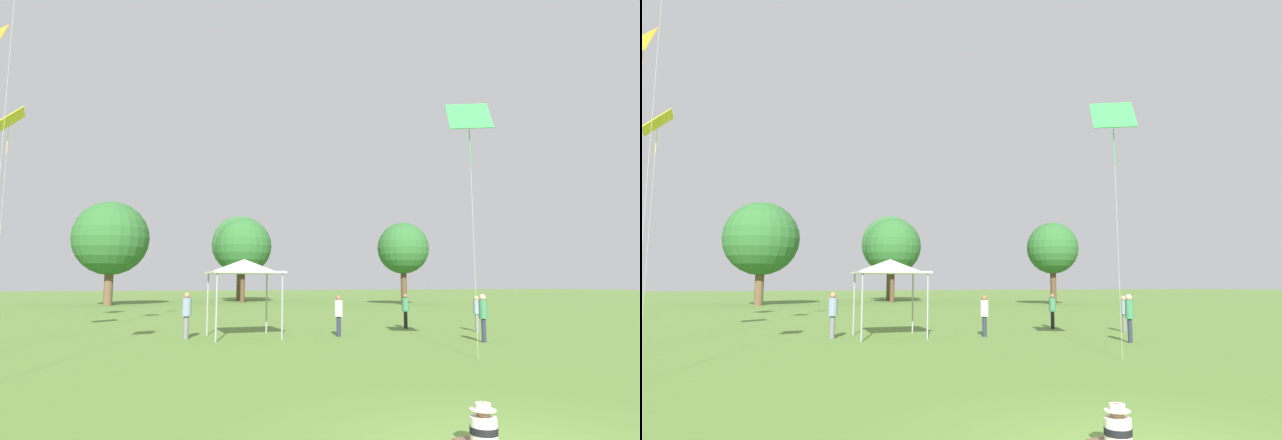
{
  "view_description": "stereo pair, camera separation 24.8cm",
  "coord_description": "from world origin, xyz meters",
  "views": [
    {
      "loc": [
        -4.48,
        -5.49,
        2.2
      ],
      "look_at": [
        -0.02,
        6.65,
        3.84
      ],
      "focal_mm": 28.0,
      "sensor_mm": 36.0,
      "label": 1
    },
    {
      "loc": [
        -4.25,
        -5.57,
        2.2
      ],
      "look_at": [
        -0.02,
        6.65,
        3.84
      ],
      "focal_mm": 28.0,
      "sensor_mm": 36.0,
      "label": 2
    }
  ],
  "objects": [
    {
      "name": "kite_4",
      "position": [
        4.96,
        6.86,
        7.22
      ],
      "size": [
        1.5,
        1.27,
        7.84
      ],
      "rotation": [
        0.0,
        0.0,
        5.04
      ],
      "color": "green",
      "rests_on": "ground"
    },
    {
      "name": "person_standing_3",
      "position": [
        10.3,
        13.84,
        0.99
      ],
      "size": [
        0.37,
        0.37,
        1.63
      ],
      "rotation": [
        0.0,
        0.0,
        5.07
      ],
      "color": "slate",
      "rests_on": "ground"
    },
    {
      "name": "canopy_tent",
      "position": [
        -0.26,
        15.14,
        2.88
      ],
      "size": [
        2.88,
        2.88,
        3.2
      ],
      "rotation": [
        0.0,
        0.0,
        -0.0
      ],
      "color": "white",
      "rests_on": "ground"
    },
    {
      "name": "distant_tree_1",
      "position": [
        8.11,
        58.83,
        7.18
      ],
      "size": [
        7.37,
        7.37,
        10.91
      ],
      "color": "brown",
      "rests_on": "ground"
    },
    {
      "name": "distant_tree_0",
      "position": [
        7.11,
        51.94,
        6.46
      ],
      "size": [
        6.54,
        6.54,
        9.75
      ],
      "color": "brown",
      "rests_on": "ground"
    },
    {
      "name": "person_standing_2",
      "position": [
        -2.52,
        15.32,
        1.1
      ],
      "size": [
        0.47,
        0.47,
        1.84
      ],
      "rotation": [
        0.0,
        0.0,
        5.02
      ],
      "color": "slate",
      "rests_on": "ground"
    },
    {
      "name": "person_standing_6",
      "position": [
        8.02,
        16.35,
        1.01
      ],
      "size": [
        0.44,
        0.44,
        1.69
      ],
      "rotation": [
        0.0,
        0.0,
        5.18
      ],
      "color": "black",
      "rests_on": "ground"
    },
    {
      "name": "seated_toddler",
      "position": [
        -0.07,
        0.26,
        0.25
      ],
      "size": [
        0.52,
        0.61,
        0.62
      ],
      "rotation": [
        0.0,
        0.0,
        0.15
      ],
      "color": "brown",
      "rests_on": "ground"
    },
    {
      "name": "distant_tree_3",
      "position": [
        -7.02,
        48.93,
        6.69
      ],
      "size": [
        7.44,
        7.44,
        10.45
      ],
      "color": "brown",
      "rests_on": "ground"
    },
    {
      "name": "person_standing_1",
      "position": [
        7.91,
        10.33,
        1.09
      ],
      "size": [
        0.35,
        0.35,
        1.79
      ],
      "rotation": [
        0.0,
        0.0,
        2.98
      ],
      "color": "#282D42",
      "rests_on": "ground"
    },
    {
      "name": "distant_tree_2",
      "position": [
        21.81,
        40.68,
        5.83
      ],
      "size": [
        5.36,
        5.36,
        8.55
      ],
      "color": "brown",
      "rests_on": "ground"
    },
    {
      "name": "kite_2",
      "position": [
        -9.33,
        16.06,
        8.29
      ],
      "size": [
        1.13,
        1.41,
        8.87
      ],
      "rotation": [
        0.0,
        0.0,
        4.06
      ],
      "color": "yellow",
      "rests_on": "ground"
    },
    {
      "name": "person_standing_0",
      "position": [
        3.54,
        14.06,
        1.02
      ],
      "size": [
        0.4,
        0.4,
        1.7
      ],
      "rotation": [
        0.0,
        0.0,
        3.37
      ],
      "color": "#282D42",
      "rests_on": "ground"
    }
  ]
}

